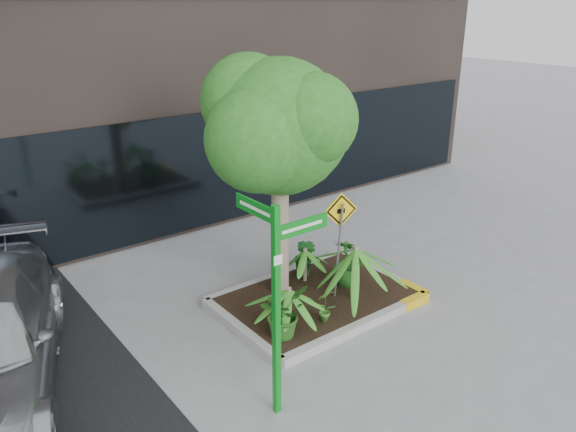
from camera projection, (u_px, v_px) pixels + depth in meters
ground at (319, 314)px, 9.52m from camera, size 80.00×80.00×0.00m
planter at (319, 298)px, 9.82m from camera, size 3.35×2.36×0.15m
tree at (279, 127)px, 8.90m from camera, size 2.82×2.50×4.23m
palm_front at (356, 249)px, 9.36m from camera, size 1.12×1.12×1.25m
palm_left at (289, 290)px, 8.65m from camera, size 0.77×0.77×0.86m
palm_back at (305, 251)px, 10.10m from camera, size 0.72×0.72×0.81m
shrub_a at (283, 312)px, 8.50m from camera, size 0.94×0.94×0.80m
shrub_b at (347, 262)px, 10.04m from camera, size 0.64×0.64×0.88m
shrub_c at (325, 305)px, 8.93m from camera, size 0.31×0.31×0.58m
shrub_d at (305, 256)px, 10.39m from camera, size 0.52×0.52×0.77m
street_sign_post at (277, 288)px, 6.71m from camera, size 0.84×0.83×2.84m
cattle_sign at (340, 229)px, 9.21m from camera, size 0.58×0.23×1.94m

